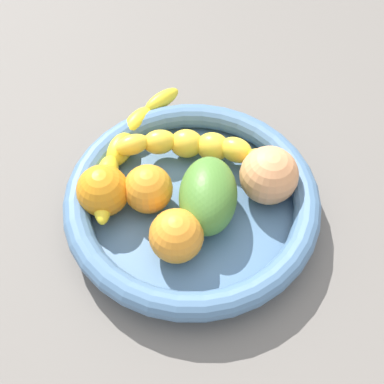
{
  "coord_description": "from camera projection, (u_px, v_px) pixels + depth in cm",
  "views": [
    {
      "loc": [
        -26.6,
        -22.22,
        55.99
      ],
      "look_at": [
        0.0,
        0.0,
        7.73
      ],
      "focal_mm": 45.36,
      "sensor_mm": 36.0,
      "label": 1
    }
  ],
  "objects": [
    {
      "name": "mango_green",
      "position": [
        208.0,
        195.0,
        0.59
      ],
      "size": [
        12.95,
        12.08,
        6.85
      ],
      "primitive_type": "ellipsoid",
      "rotation": [
        0.0,
        0.0,
        3.76
      ],
      "color": "#4C8230",
      "rests_on": "fruit_bowl"
    },
    {
      "name": "banana_draped_right",
      "position": [
        199.0,
        147.0,
        0.64
      ],
      "size": [
        13.03,
        19.19,
        4.35
      ],
      "color": "yellow",
      "rests_on": "fruit_bowl"
    },
    {
      "name": "orange_mid_left",
      "position": [
        103.0,
        191.0,
        0.59
      ],
      "size": [
        6.5,
        6.5,
        6.5
      ],
      "primitive_type": "sphere",
      "color": "orange",
      "rests_on": "fruit_bowl"
    },
    {
      "name": "orange_front",
      "position": [
        176.0,
        236.0,
        0.56
      ],
      "size": [
        6.4,
        6.4,
        6.4
      ],
      "primitive_type": "sphere",
      "color": "orange",
      "rests_on": "fruit_bowl"
    },
    {
      "name": "banana_draped_left",
      "position": [
        125.0,
        147.0,
        0.65
      ],
      "size": [
        23.95,
        11.13,
        3.9
      ],
      "color": "yellow",
      "rests_on": "fruit_bowl"
    },
    {
      "name": "kitchen_counter",
      "position": [
        192.0,
        219.0,
        0.64
      ],
      "size": [
        120.0,
        120.0,
        3.0
      ],
      "primitive_type": "cube",
      "color": "#68635D",
      "rests_on": "ground"
    },
    {
      "name": "peach_blush",
      "position": [
        269.0,
        175.0,
        0.6
      ],
      "size": [
        7.37,
        7.37,
        7.37
      ],
      "primitive_type": "sphere",
      "color": "#ED9B61",
      "rests_on": "fruit_bowl"
    },
    {
      "name": "fruit_bowl",
      "position": [
        192.0,
        202.0,
        0.61
      ],
      "size": [
        32.01,
        32.01,
        5.05
      ],
      "color": "#4C7096",
      "rests_on": "kitchen_counter"
    },
    {
      "name": "orange_mid_right",
      "position": [
        148.0,
        189.0,
        0.6
      ],
      "size": [
        6.13,
        6.13,
        6.13
      ],
      "primitive_type": "sphere",
      "color": "orange",
      "rests_on": "fruit_bowl"
    }
  ]
}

